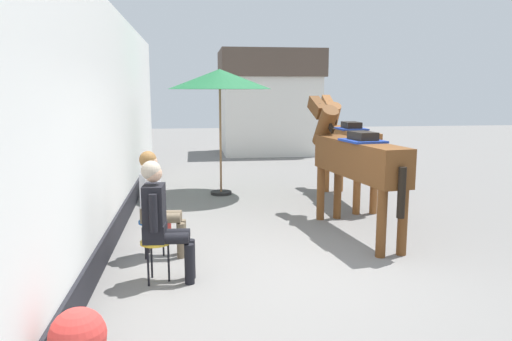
{
  "coord_description": "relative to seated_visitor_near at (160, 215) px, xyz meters",
  "views": [
    {
      "loc": [
        -1.27,
        -5.34,
        2.14
      ],
      "look_at": [
        -0.4,
        1.2,
        1.05
      ],
      "focal_mm": 33.84,
      "sensor_mm": 36.0,
      "label": 1
    }
  ],
  "objects": [
    {
      "name": "pub_facade_wall",
      "position": [
        -0.91,
        1.54,
        0.76
      ],
      "size": [
        0.34,
        14.0,
        3.4
      ],
      "color": "white",
      "rests_on": "ground_plane"
    },
    {
      "name": "ground_plane",
      "position": [
        1.64,
        3.04,
        -0.78
      ],
      "size": [
        40.0,
        40.0,
        0.0
      ],
      "primitive_type": "plane",
      "color": "slate"
    },
    {
      "name": "cafe_parasol",
      "position": [
        0.95,
        4.62,
        1.59
      ],
      "size": [
        2.1,
        2.1,
        2.58
      ],
      "color": "black",
      "rests_on": "ground_plane"
    },
    {
      "name": "seated_visitor_far",
      "position": [
        -0.11,
        0.88,
        0.0
      ],
      "size": [
        0.61,
        0.49,
        1.39
      ],
      "color": "#194C99",
      "rests_on": "ground_plane"
    },
    {
      "name": "saddled_horse_near",
      "position": [
        2.76,
        1.57,
        0.38
      ],
      "size": [
        0.76,
        2.98,
        2.06
      ],
      "color": "brown",
      "rests_on": "ground_plane"
    },
    {
      "name": "satchel_bag",
      "position": [
        -0.12,
        1.98,
        -0.68
      ],
      "size": [
        0.27,
        0.29,
        0.2
      ],
      "primitive_type": "cube",
      "rotation": [
        0.0,
        0.0,
        0.88
      ],
      "color": "maroon",
      "rests_on": "ground_plane"
    },
    {
      "name": "seated_visitor_near",
      "position": [
        0.0,
        0.0,
        0.0
      ],
      "size": [
        0.61,
        0.49,
        1.39
      ],
      "color": "gold",
      "rests_on": "ground_plane"
    },
    {
      "name": "saddled_horse_far",
      "position": [
        3.36,
        3.75,
        0.38
      ],
      "size": [
        0.5,
        3.0,
        2.06
      ],
      "color": "brown",
      "rests_on": "ground_plane"
    },
    {
      "name": "distant_cottage",
      "position": [
        3.04,
        11.28,
        1.02
      ],
      "size": [
        3.4,
        2.6,
        3.5
      ],
      "color": "silver",
      "rests_on": "ground_plane"
    }
  ]
}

